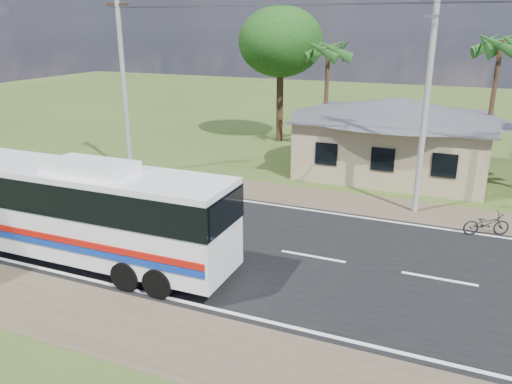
# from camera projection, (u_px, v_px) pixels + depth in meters

# --- Properties ---
(ground) EXTENTS (120.00, 120.00, 0.00)m
(ground) POSITION_uv_depth(u_px,v_px,m) (313.00, 257.00, 18.77)
(ground) COLOR #354A1A
(ground) RESTS_ON ground
(road) EXTENTS (120.00, 16.00, 0.03)m
(road) POSITION_uv_depth(u_px,v_px,m) (313.00, 257.00, 18.77)
(road) COLOR black
(road) RESTS_ON ground
(house) EXTENTS (12.40, 10.00, 5.00)m
(house) POSITION_uv_depth(u_px,v_px,m) (395.00, 127.00, 28.91)
(house) COLOR tan
(house) RESTS_ON ground
(utility_poles) EXTENTS (32.80, 2.22, 11.00)m
(utility_poles) POSITION_uv_depth(u_px,v_px,m) (420.00, 86.00, 21.62)
(utility_poles) COLOR #9E9E99
(utility_poles) RESTS_ON ground
(palm_mid) EXTENTS (2.80, 2.80, 8.20)m
(palm_mid) POSITION_uv_depth(u_px,v_px,m) (501.00, 46.00, 27.82)
(palm_mid) COLOR #47301E
(palm_mid) RESTS_ON ground
(palm_far) EXTENTS (2.80, 2.80, 7.70)m
(palm_far) POSITION_uv_depth(u_px,v_px,m) (328.00, 51.00, 32.09)
(palm_far) COLOR #47301E
(palm_far) RESTS_ON ground
(tree_behind_house) EXTENTS (6.00, 6.00, 9.61)m
(tree_behind_house) POSITION_uv_depth(u_px,v_px,m) (281.00, 42.00, 35.16)
(tree_behind_house) COLOR #47301E
(tree_behind_house) RESTS_ON ground
(coach_bus) EXTENTS (12.43, 2.78, 3.85)m
(coach_bus) POSITION_uv_depth(u_px,v_px,m) (72.00, 204.00, 17.90)
(coach_bus) COLOR white
(coach_bus) RESTS_ON ground
(motorcycle) EXTENTS (2.01, 1.38, 1.00)m
(motorcycle) POSITION_uv_depth(u_px,v_px,m) (486.00, 224.00, 20.58)
(motorcycle) COLOR black
(motorcycle) RESTS_ON ground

